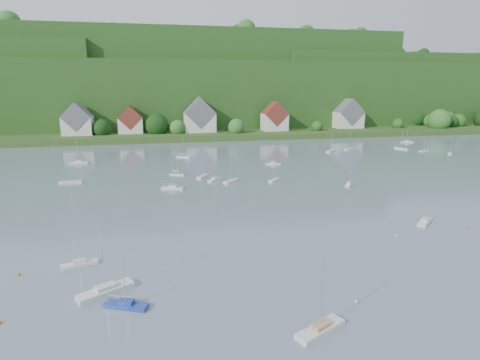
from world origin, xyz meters
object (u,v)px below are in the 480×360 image
object	(u,v)px
near_sailboat_6	(79,263)
near_sailboat_1	(126,304)
near_sailboat_2	(320,328)
near_sailboat_3	(425,221)
near_sailboat_0	(106,290)

from	to	relation	value
near_sailboat_6	near_sailboat_1	bearing A→B (deg)	-77.46
near_sailboat_2	near_sailboat_3	world-z (taller)	near_sailboat_2
near_sailboat_2	near_sailboat_3	distance (m)	45.28
near_sailboat_0	near_sailboat_6	world-z (taller)	near_sailboat_0
near_sailboat_3	near_sailboat_2	bearing A→B (deg)	179.45
near_sailboat_1	near_sailboat_6	world-z (taller)	near_sailboat_1
near_sailboat_2	near_sailboat_6	xyz separation A→B (m)	(-29.71, 22.91, -0.05)
near_sailboat_2	near_sailboat_3	xyz separation A→B (m)	(34.68, 29.11, -0.03)
near_sailboat_3	near_sailboat_6	bearing A→B (deg)	144.93
near_sailboat_0	near_sailboat_1	size ratio (longest dim) A/B	1.34
near_sailboat_2	near_sailboat_6	distance (m)	37.52
near_sailboat_2	near_sailboat_6	world-z (taller)	near_sailboat_2
near_sailboat_0	near_sailboat_6	bearing A→B (deg)	87.51
near_sailboat_1	near_sailboat_3	bearing A→B (deg)	41.50
near_sailboat_0	near_sailboat_2	world-z (taller)	near_sailboat_0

